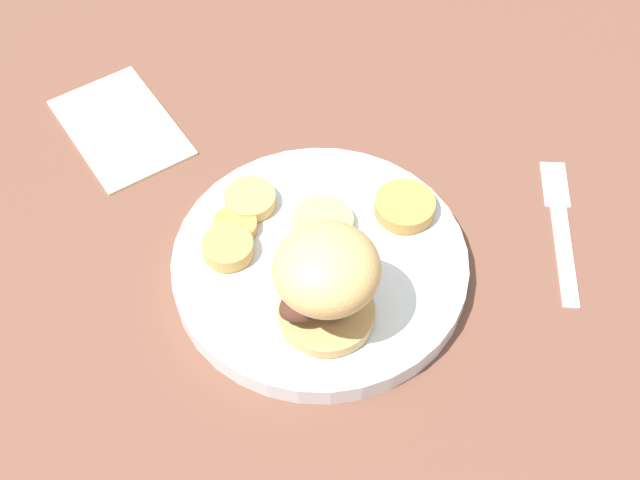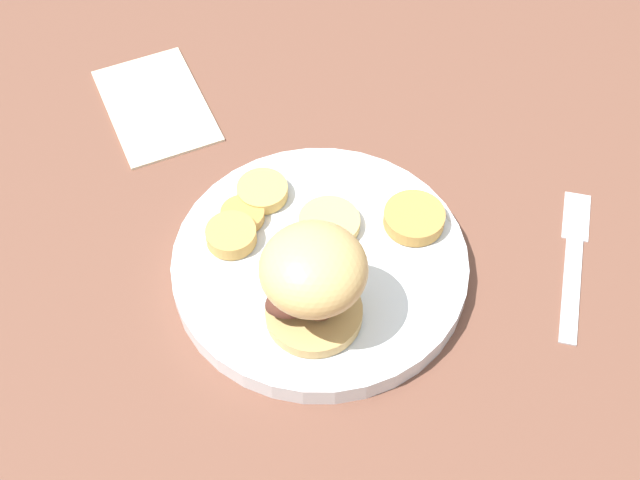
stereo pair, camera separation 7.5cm
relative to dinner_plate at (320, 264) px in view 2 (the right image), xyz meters
name	(u,v)px [view 2 (the right image)]	position (x,y,z in m)	size (l,w,h in m)	color
ground_plane	(320,272)	(0.00, 0.00, -0.01)	(4.00, 4.00, 0.00)	brown
dinner_plate	(320,264)	(0.00, 0.00, 0.00)	(0.26, 0.26, 0.02)	white
sandwich	(312,280)	(-0.02, -0.06, 0.06)	(0.09, 0.08, 0.10)	tan
potato_round_0	(414,218)	(0.09, 0.01, 0.02)	(0.05, 0.05, 0.01)	#BC8942
potato_round_1	(262,191)	(-0.03, 0.08, 0.02)	(0.05, 0.05, 0.01)	tan
potato_round_2	(243,215)	(-0.05, 0.06, 0.02)	(0.04, 0.04, 0.01)	#BC8942
potato_round_3	(329,223)	(0.02, 0.03, 0.02)	(0.05, 0.05, 0.01)	#DBB766
potato_round_4	(231,235)	(-0.07, 0.04, 0.02)	(0.04, 0.04, 0.01)	tan
fork	(573,261)	(0.22, -0.05, -0.01)	(0.10, 0.16, 0.00)	silver
napkin	(156,104)	(-0.10, 0.25, -0.01)	(0.15, 0.10, 0.01)	beige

